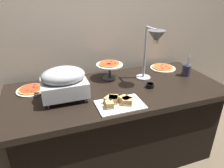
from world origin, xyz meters
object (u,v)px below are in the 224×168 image
object	(u,v)px
chafing_dish	(64,82)
heat_lamp	(154,42)
pizza_plate_front	(31,90)
utensil_holder	(186,70)
pizza_plate_raised_stand	(110,66)
sauce_cup_near	(150,85)
sandwich_platter	(119,102)
pizza_plate_center	(163,68)

from	to	relation	value
chafing_dish	heat_lamp	xyz separation A→B (m)	(0.78, 0.03, 0.24)
pizza_plate_front	utensil_holder	xyz separation A→B (m)	(1.47, -0.15, 0.05)
heat_lamp	pizza_plate_raised_stand	size ratio (longest dim) A/B	1.97
chafing_dish	sauce_cup_near	xyz separation A→B (m)	(0.73, -0.04, -0.13)
chafing_dish	heat_lamp	bearing A→B (deg)	2.28
sandwich_platter	sauce_cup_near	distance (m)	0.41
sandwich_platter	chafing_dish	bearing A→B (deg)	148.41
pizza_plate_front	pizza_plate_raised_stand	world-z (taller)	pizza_plate_raised_stand
pizza_plate_front	pizza_plate_center	xyz separation A→B (m)	(1.35, 0.08, -0.00)
heat_lamp	sandwich_platter	xyz separation A→B (m)	(-0.41, -0.25, -0.36)
pizza_plate_front	sauce_cup_near	distance (m)	1.03
chafing_dish	heat_lamp	world-z (taller)	heat_lamp
heat_lamp	pizza_plate_raised_stand	distance (m)	0.47
chafing_dish	sandwich_platter	distance (m)	0.45
heat_lamp	sandwich_platter	size ratio (longest dim) A/B	1.42
sandwich_platter	utensil_holder	bearing A→B (deg)	20.09
pizza_plate_front	sandwich_platter	size ratio (longest dim) A/B	0.69
sandwich_platter	utensil_holder	xyz separation A→B (m)	(0.84, 0.31, 0.03)
pizza_plate_front	pizza_plate_center	distance (m)	1.35
chafing_dish	heat_lamp	distance (m)	0.81
sandwich_platter	heat_lamp	bearing A→B (deg)	31.76
heat_lamp	chafing_dish	bearing A→B (deg)	-177.72
chafing_dish	pizza_plate_center	bearing A→B (deg)	16.37
utensil_holder	pizza_plate_center	bearing A→B (deg)	115.94
heat_lamp	pizza_plate_front	xyz separation A→B (m)	(-1.04, 0.21, -0.37)
chafing_dish	utensil_holder	world-z (taller)	chafing_dish
chafing_dish	utensil_holder	bearing A→B (deg)	4.00
sandwich_platter	pizza_plate_front	bearing A→B (deg)	143.55
heat_lamp	utensil_holder	world-z (taller)	heat_lamp
utensil_holder	heat_lamp	bearing A→B (deg)	-172.94
pizza_plate_front	sauce_cup_near	bearing A→B (deg)	-15.55
pizza_plate_center	chafing_dish	bearing A→B (deg)	-163.63
heat_lamp	sauce_cup_near	xyz separation A→B (m)	(-0.04, -0.07, -0.37)
heat_lamp	pizza_plate_center	world-z (taller)	heat_lamp
sauce_cup_near	sandwich_platter	bearing A→B (deg)	-153.48
pizza_plate_front	utensil_holder	size ratio (longest dim) A/B	1.07
pizza_plate_front	pizza_plate_raised_stand	xyz separation A→B (m)	(0.72, 0.04, 0.11)
utensil_holder	sandwich_platter	bearing A→B (deg)	-159.91
pizza_plate_front	pizza_plate_raised_stand	size ratio (longest dim) A/B	0.97
heat_lamp	pizza_plate_front	world-z (taller)	heat_lamp
chafing_dish	pizza_plate_center	size ratio (longest dim) A/B	1.30
pizza_plate_center	pizza_plate_raised_stand	xyz separation A→B (m)	(-0.63, -0.05, 0.11)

